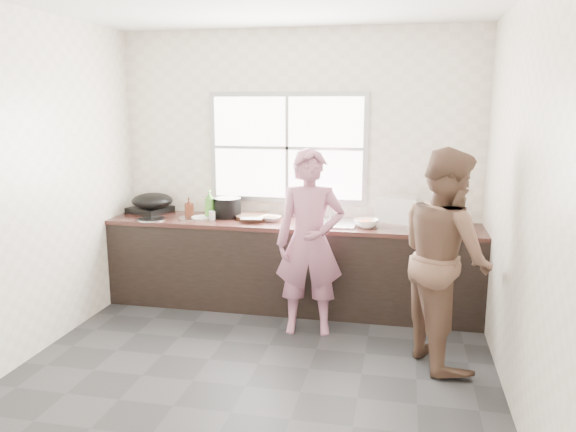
% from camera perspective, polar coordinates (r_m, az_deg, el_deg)
% --- Properties ---
extents(floor, '(3.60, 3.20, 0.01)m').
position_cam_1_polar(floor, '(4.52, -3.03, -14.84)').
color(floor, '#28282B').
rests_on(floor, ground).
extents(wall_back, '(3.60, 0.01, 2.70)m').
position_cam_1_polar(wall_back, '(5.65, 0.99, 4.92)').
color(wall_back, silver).
rests_on(wall_back, ground).
extents(wall_left, '(0.01, 3.20, 2.70)m').
position_cam_1_polar(wall_left, '(4.89, -24.17, 2.87)').
color(wall_left, beige).
rests_on(wall_left, ground).
extents(wall_right, '(0.01, 3.20, 2.70)m').
position_cam_1_polar(wall_right, '(4.03, 22.39, 1.39)').
color(wall_right, beige).
rests_on(wall_right, ground).
extents(wall_front, '(3.60, 0.01, 2.70)m').
position_cam_1_polar(wall_front, '(2.61, -12.37, -3.10)').
color(wall_front, beige).
rests_on(wall_front, ground).
extents(cabinet, '(3.60, 0.62, 0.82)m').
position_cam_1_polar(cabinet, '(5.54, 0.34, -5.16)').
color(cabinet, black).
rests_on(cabinet, floor).
extents(countertop, '(3.60, 0.64, 0.04)m').
position_cam_1_polar(countertop, '(5.43, 0.35, -0.81)').
color(countertop, '#331914').
rests_on(countertop, cabinet).
extents(sink, '(0.55, 0.45, 0.02)m').
position_cam_1_polar(sink, '(5.37, 4.01, -0.71)').
color(sink, silver).
rests_on(sink, countertop).
extents(faucet, '(0.02, 0.02, 0.30)m').
position_cam_1_polar(faucet, '(5.53, 4.32, 1.18)').
color(faucet, silver).
rests_on(faucet, countertop).
extents(window_frame, '(1.60, 0.05, 1.10)m').
position_cam_1_polar(window_frame, '(5.64, -0.03, 6.94)').
color(window_frame, '#9EA0A5').
rests_on(window_frame, wall_back).
extents(window_glazing, '(1.50, 0.01, 1.00)m').
position_cam_1_polar(window_glazing, '(5.61, -0.09, 6.92)').
color(window_glazing, white).
rests_on(window_glazing, window_frame).
extents(woman, '(0.59, 0.43, 1.51)m').
position_cam_1_polar(woman, '(4.86, 2.23, -3.31)').
color(woman, '#AD6783').
rests_on(woman, floor).
extents(person_side, '(0.90, 1.00, 1.68)m').
position_cam_1_polar(person_side, '(4.45, 15.70, -4.04)').
color(person_side, brown).
rests_on(person_side, floor).
extents(cutting_board, '(0.49, 0.49, 0.04)m').
position_cam_1_polar(cutting_board, '(5.57, -3.42, -0.11)').
color(cutting_board, '#301D13').
rests_on(cutting_board, countertop).
extents(cleaver, '(0.22, 0.12, 0.01)m').
position_cam_1_polar(cleaver, '(5.38, -3.70, -0.26)').
color(cleaver, '#B0B2B7').
rests_on(cleaver, cutting_board).
extents(bowl_mince, '(0.24, 0.24, 0.05)m').
position_cam_1_polar(bowl_mince, '(5.46, -1.79, -0.26)').
color(bowl_mince, silver).
rests_on(bowl_mince, countertop).
extents(bowl_crabs, '(0.21, 0.21, 0.06)m').
position_cam_1_polar(bowl_crabs, '(5.26, 7.91, -0.80)').
color(bowl_crabs, white).
rests_on(bowl_crabs, countertop).
extents(bowl_held, '(0.19, 0.19, 0.06)m').
position_cam_1_polar(bowl_held, '(5.20, 7.98, -0.93)').
color(bowl_held, silver).
rests_on(bowl_held, countertop).
extents(black_pot, '(0.34, 0.34, 0.20)m').
position_cam_1_polar(black_pot, '(5.66, -6.17, 0.85)').
color(black_pot, black).
rests_on(black_pot, countertop).
extents(plate_food, '(0.20, 0.20, 0.02)m').
position_cam_1_polar(plate_food, '(5.66, -8.77, -0.15)').
color(plate_food, white).
rests_on(plate_food, countertop).
extents(bottle_green, '(0.14, 0.14, 0.28)m').
position_cam_1_polar(bottle_green, '(5.67, -7.96, 1.24)').
color(bottle_green, '#4A9631').
rests_on(bottle_green, countertop).
extents(bottle_brown_tall, '(0.11, 0.11, 0.18)m').
position_cam_1_polar(bottle_brown_tall, '(5.74, -10.02, 0.80)').
color(bottle_brown_tall, '#4C2113').
rests_on(bottle_brown_tall, countertop).
extents(bottle_brown_short, '(0.14, 0.14, 0.15)m').
position_cam_1_polar(bottle_brown_short, '(5.80, -5.92, 0.89)').
color(bottle_brown_short, '#3D2B0F').
rests_on(bottle_brown_short, countertop).
extents(glass_jar, '(0.07, 0.07, 0.09)m').
position_cam_1_polar(glass_jar, '(5.56, -7.72, 0.04)').
color(glass_jar, silver).
rests_on(glass_jar, countertop).
extents(burner, '(0.46, 0.46, 0.06)m').
position_cam_1_polar(burner, '(6.08, -13.83, 0.65)').
color(burner, black).
rests_on(burner, countertop).
extents(wok, '(0.55, 0.55, 0.16)m').
position_cam_1_polar(wok, '(5.96, -13.63, 1.52)').
color(wok, black).
rests_on(wok, burner).
extents(dish_rack, '(0.41, 0.32, 0.28)m').
position_cam_1_polar(dish_rack, '(5.31, 11.10, 0.45)').
color(dish_rack, white).
rests_on(dish_rack, countertop).
extents(pot_lid_left, '(0.31, 0.31, 0.01)m').
position_cam_1_polar(pot_lid_left, '(5.68, -13.74, -0.32)').
color(pot_lid_left, '#ABAEB2').
rests_on(pot_lid_left, countertop).
extents(pot_lid_right, '(0.27, 0.27, 0.01)m').
position_cam_1_polar(pot_lid_right, '(5.65, -9.80, -0.22)').
color(pot_lid_right, '#A9ABB0').
rests_on(pot_lid_right, countertop).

